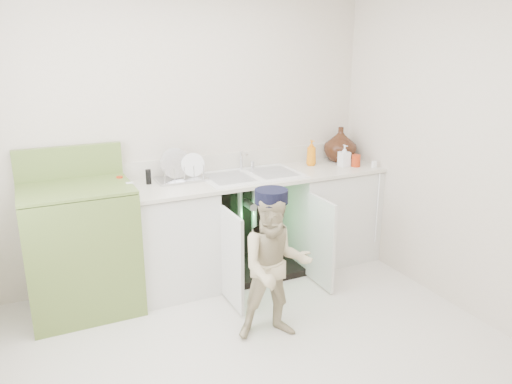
% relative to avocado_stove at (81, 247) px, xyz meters
% --- Properties ---
extents(ground, '(3.50, 3.50, 0.00)m').
position_rel_avocado_stove_xyz_m(ground, '(0.89, -1.18, -0.51)').
color(ground, beige).
rests_on(ground, ground).
extents(room_shell, '(6.00, 5.50, 1.26)m').
position_rel_avocado_stove_xyz_m(room_shell, '(0.89, -1.18, 0.74)').
color(room_shell, beige).
rests_on(room_shell, ground).
extents(counter_run, '(2.44, 1.02, 1.22)m').
position_rel_avocado_stove_xyz_m(counter_run, '(1.47, 0.03, -0.04)').
color(counter_run, silver).
rests_on(counter_run, ground).
extents(avocado_stove, '(0.80, 0.65, 1.24)m').
position_rel_avocado_stove_xyz_m(avocado_stove, '(0.00, 0.00, 0.00)').
color(avocado_stove, olive).
rests_on(avocado_stove, ground).
extents(repair_worker, '(0.65, 0.92, 1.07)m').
position_rel_avocado_stove_xyz_m(repair_worker, '(1.15, -0.98, 0.03)').
color(repair_worker, '#C5B08D').
rests_on(repair_worker, ground).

